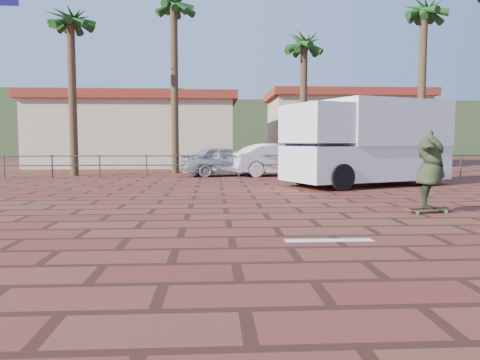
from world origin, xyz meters
name	(u,v)px	position (x,y,z in m)	size (l,w,h in m)	color
ground	(275,227)	(0.00, 0.00, 0.00)	(120.00, 120.00, 0.00)	brown
paint_stripe	(329,240)	(0.70, -1.20, 0.00)	(1.40, 0.22, 0.01)	white
guardrail	(239,162)	(0.00, 12.00, 0.68)	(24.06, 0.06, 1.00)	#47494F
palm_far_left	(70,24)	(-7.50, 13.50, 6.83)	(2.40, 2.40, 8.25)	brown
palm_left	(174,9)	(-3.00, 15.00, 7.95)	(2.40, 2.40, 9.45)	brown
palm_center	(304,47)	(3.50, 15.50, 6.36)	(2.40, 2.40, 7.75)	brown
palm_right	(424,16)	(9.00, 14.00, 7.58)	(2.40, 2.40, 9.05)	brown
building_west	(137,130)	(-6.00, 22.00, 2.28)	(12.60, 7.60, 4.50)	beige
building_east	(344,128)	(8.00, 24.00, 2.54)	(10.60, 6.60, 5.00)	beige
hill_front	(222,130)	(0.00, 50.00, 3.00)	(70.00, 18.00, 6.00)	#384C28
hill_back	(57,124)	(-22.00, 56.00, 4.00)	(35.00, 14.00, 8.00)	#384C28
longboard	(429,209)	(3.59, 1.49, 0.08)	(1.06, 0.43, 0.10)	olive
skateboarder	(430,169)	(3.59, 1.49, 0.96)	(2.12, 0.58, 1.73)	#2B381E
campervan	(368,141)	(4.36, 7.98, 1.59)	(6.32, 4.43, 3.03)	white
car_silver	(225,161)	(-0.57, 13.00, 0.69)	(1.63, 4.05, 1.38)	#A8AAAF
car_white	(279,160)	(1.89, 13.00, 0.74)	(1.56, 4.46, 1.47)	white
street_sign	(445,139)	(8.90, 11.39, 1.68)	(0.47, 0.22, 2.40)	gray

